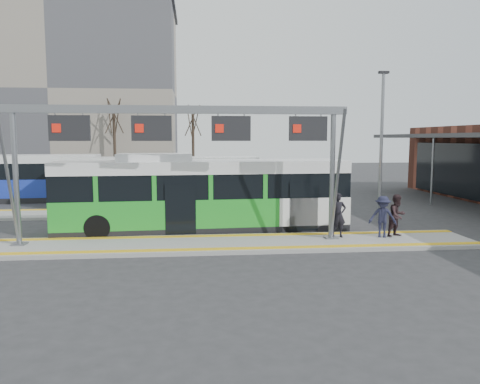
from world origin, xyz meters
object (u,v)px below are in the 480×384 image
object	(u,v)px
passenger_a	(338,215)
passenger_b	(397,215)
gantry	(183,134)
hero_bus	(203,196)
passenger_c	(383,217)

from	to	relation	value
passenger_a	passenger_b	bearing A→B (deg)	-6.77
gantry	hero_bus	size ratio (longest dim) A/B	1.02
hero_bus	passenger_b	size ratio (longest dim) A/B	7.39
gantry	passenger_a	size ratio (longest dim) A/B	7.21
passenger_a	passenger_b	distance (m)	2.44
gantry	passenger_a	bearing A→B (deg)	1.88
hero_bus	passenger_a	size ratio (longest dim) A/B	7.07
passenger_a	hero_bus	bearing A→B (deg)	150.57
passenger_a	passenger_c	distance (m)	1.79
passenger_b	hero_bus	bearing A→B (deg)	135.56
gantry	passenger_b	distance (m)	9.22
gantry	passenger_b	xyz separation A→B (m)	(8.61, 0.11, -3.29)
hero_bus	gantry	bearing A→B (deg)	-109.15
passenger_b	passenger_c	bearing A→B (deg)	163.03
passenger_b	passenger_c	distance (m)	0.66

